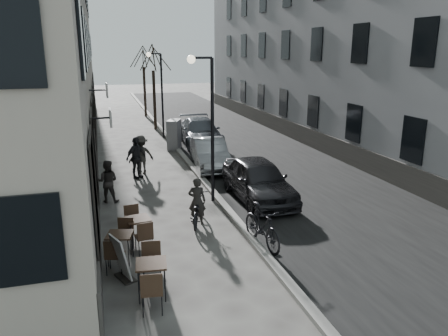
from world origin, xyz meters
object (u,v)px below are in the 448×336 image
streetlamp_far (159,86)px  car_far (200,132)px  pedestrian_mid (141,155)px  pedestrian_far (136,158)px  sign_board (122,262)px  moped (262,226)px  bistro_set_c (138,228)px  utility_cabinet (174,135)px  tree_far (143,57)px  bicycle (197,210)px  car_mid (210,154)px  bistro_set_a (152,276)px  streetlamp_near (207,113)px  bistro_set_b (120,245)px  tree_near (153,58)px  car_near (258,180)px  pedestrian_near (108,181)px

streetlamp_far → car_far: (1.89, -2.59, -2.43)m
pedestrian_mid → pedestrian_far: size_ratio=0.97×
sign_board → moped: moped is taller
bistro_set_c → utility_cabinet: 12.00m
bistro_set_c → utility_cabinet: (3.01, 11.61, 0.32)m
tree_far → bicycle: tree_far is taller
pedestrian_mid → car_mid: size_ratio=0.42×
streetlamp_far → car_far: 4.02m
sign_board → moped: 3.89m
bistro_set_c → bicycle: size_ratio=0.92×
bistro_set_a → pedestrian_mid: 9.96m
pedestrian_mid → car_mid: bearing=170.0°
bicycle → utility_cabinet: bearing=-76.9°
streetlamp_near → tree_far: tree_far is taller
bistro_set_b → bistro_set_c: 1.06m
bicycle → pedestrian_mid: 6.24m
car_far → tree_near: bearing=111.3°
tree_far → bicycle: size_ratio=3.27×
bistro_set_c → sign_board: 1.91m
utility_cabinet → sign_board: bearing=-82.4°
bistro_set_b → moped: moped is taller
bistro_set_b → sign_board: bearing=-75.3°
streetlamp_near → tree_far: size_ratio=0.89×
utility_cabinet → bicycle: utility_cabinet is taller
bistro_set_b → bistro_set_c: (0.54, 0.91, 0.01)m
car_near → streetlamp_far: bearing=98.0°
pedestrian_mid → car_far: 6.46m
streetlamp_far → pedestrian_far: streetlamp_far is taller
tree_far → bistro_set_a: size_ratio=3.42×
bistro_set_b → pedestrian_near: (-0.15, 4.78, 0.30)m
streetlamp_far → pedestrian_mid: bearing=-103.9°
streetlamp_near → streetlamp_far: same height
car_near → car_far: 9.74m
bistro_set_a → bistro_set_c: bistro_set_a is taller
sign_board → bistro_set_b: bearing=67.1°
bistro_set_a → pedestrian_near: size_ratio=1.09×
tree_near → bistro_set_b: tree_near is taller
tree_near → pedestrian_near: (-3.50, -14.08, -3.90)m
streetlamp_far → bistro_set_b: 16.42m
tree_far → moped: tree_far is taller
streetlamp_near → moped: streetlamp_near is taller
tree_near → sign_board: size_ratio=5.20×
streetlamp_near → pedestrian_mid: streetlamp_near is taller
tree_far → pedestrian_mid: size_ratio=3.34×
bistro_set_a → bicycle: 4.23m
streetlamp_far → tree_near: bearing=88.6°
pedestrian_near → bistro_set_b: bearing=108.4°
bistro_set_b → sign_board: sign_board is taller
tree_far → pedestrian_mid: tree_far is taller
streetlamp_near → moped: (0.52, -4.00, -2.57)m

